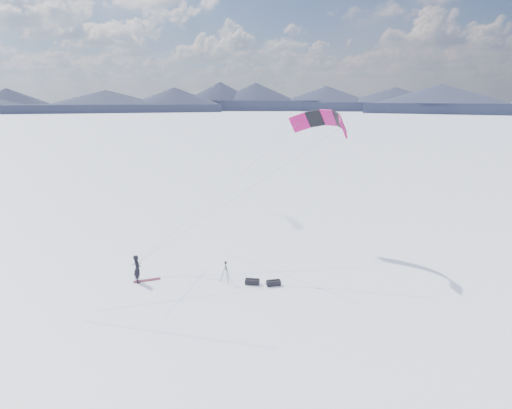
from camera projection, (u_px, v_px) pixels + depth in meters
name	position (u px, v px, depth m)	size (l,w,h in m)	color
ground	(199.00, 293.00, 23.17)	(1800.00, 1800.00, 0.00)	white
horizon_hills	(197.00, 210.00, 22.05)	(704.84, 706.81, 10.48)	#191E30
snow_tracks	(190.00, 298.00, 22.60)	(14.76, 10.25, 0.01)	silver
snowkiter	(138.00, 282.00, 24.50)	(0.60, 0.39, 1.64)	black
snowboard	(147.00, 280.00, 24.71)	(1.52, 0.28, 0.04)	maroon
tripod	(226.00, 269.00, 24.37)	(0.64, 0.56, 1.23)	black
gear_bag_a	(274.00, 283.00, 24.04)	(0.84, 0.51, 0.35)	black
gear_bag_b	(252.00, 282.00, 24.20)	(0.88, 0.75, 0.36)	black
power_kite	(323.00, 122.00, 28.79)	(14.16, 5.62, 8.40)	#AC0C5B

